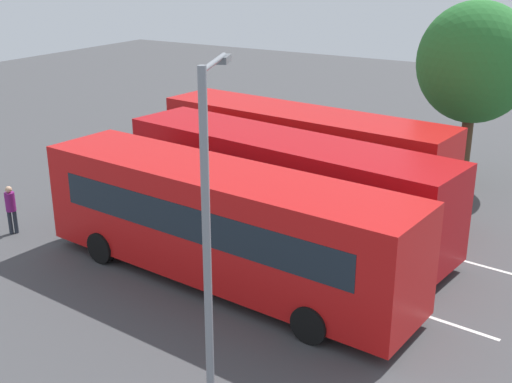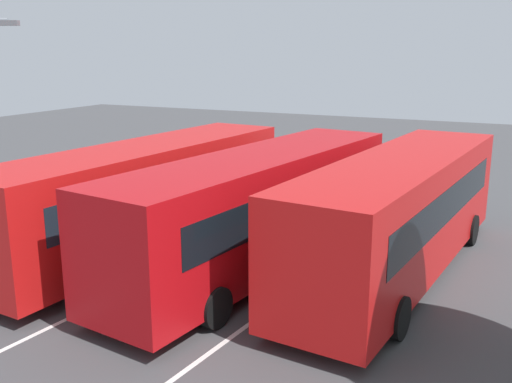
# 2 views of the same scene
# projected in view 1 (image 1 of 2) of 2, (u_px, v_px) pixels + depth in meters

# --- Properties ---
(ground_plane) EXTENTS (74.63, 74.63, 0.00)m
(ground_plane) POSITION_uv_depth(u_px,v_px,m) (268.00, 233.00, 21.48)
(ground_plane) COLOR #424244
(bus_far_left) EXTENTS (11.42, 3.61, 3.21)m
(bus_far_left) POSITION_uv_depth(u_px,v_px,m) (301.00, 150.00, 24.23)
(bus_far_left) COLOR red
(bus_far_left) RESTS_ON ground
(bus_center_left) EXTENTS (11.46, 3.99, 3.21)m
(bus_center_left) POSITION_uv_depth(u_px,v_px,m) (283.00, 183.00, 20.78)
(bus_center_left) COLOR #B70C11
(bus_center_left) RESTS_ON ground
(bus_center_right) EXTENTS (11.41, 3.49, 3.21)m
(bus_center_right) POSITION_uv_depth(u_px,v_px,m) (220.00, 222.00, 17.75)
(bus_center_right) COLOR red
(bus_center_right) RESTS_ON ground
(pedestrian) EXTENTS (0.45, 0.45, 1.61)m
(pedestrian) POSITION_uv_depth(u_px,v_px,m) (11.00, 206.00, 21.12)
(pedestrian) COLOR #232833
(pedestrian) RESTS_ON ground
(street_lamp) EXTENTS (1.01, 2.13, 6.80)m
(street_lamp) POSITION_uv_depth(u_px,v_px,m) (209.00, 218.00, 12.23)
(street_lamp) COLOR gray
(street_lamp) RESTS_ON ground
(depot_tree) EXTENTS (4.36, 3.92, 6.98)m
(depot_tree) POSITION_uv_depth(u_px,v_px,m) (475.00, 63.00, 24.81)
(depot_tree) COLOR #4C3823
(depot_tree) RESTS_ON ground
(lane_stripe_outer_left) EXTENTS (15.74, 1.82, 0.01)m
(lane_stripe_outer_left) POSITION_uv_depth(u_px,v_px,m) (294.00, 215.00, 22.95)
(lane_stripe_outer_left) COLOR silver
(lane_stripe_outer_left) RESTS_ON ground
(lane_stripe_inner_left) EXTENTS (15.74, 1.82, 0.01)m
(lane_stripe_inner_left) POSITION_uv_depth(u_px,v_px,m) (238.00, 253.00, 20.00)
(lane_stripe_inner_left) COLOR silver
(lane_stripe_inner_left) RESTS_ON ground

